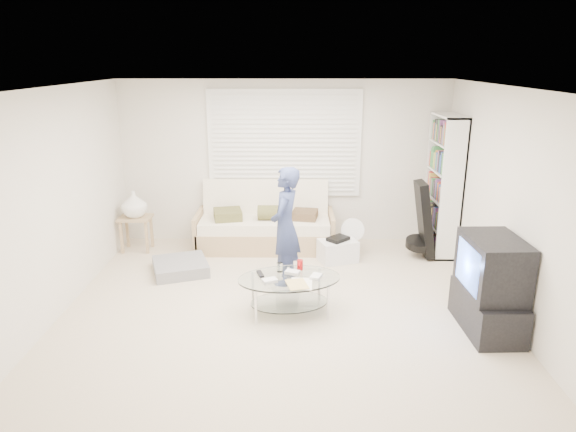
{
  "coord_description": "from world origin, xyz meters",
  "views": [
    {
      "loc": [
        0.12,
        -5.55,
        2.79
      ],
      "look_at": [
        0.07,
        0.3,
        0.99
      ],
      "focal_mm": 32.0,
      "sensor_mm": 36.0,
      "label": 1
    }
  ],
  "objects_px": {
    "tv_unit": "(490,286)",
    "coffee_table": "(290,284)",
    "bookshelf": "(443,185)",
    "futon_sofa": "(265,227)"
  },
  "relations": [
    {
      "from": "futon_sofa",
      "to": "tv_unit",
      "type": "distance_m",
      "value": 3.52
    },
    {
      "from": "futon_sofa",
      "to": "bookshelf",
      "type": "distance_m",
      "value": 2.71
    },
    {
      "from": "futon_sofa",
      "to": "bookshelf",
      "type": "height_order",
      "value": "bookshelf"
    },
    {
      "from": "coffee_table",
      "to": "bookshelf",
      "type": "bearing_deg",
      "value": 41.72
    },
    {
      "from": "futon_sofa",
      "to": "bookshelf",
      "type": "xyz_separation_m",
      "value": [
        2.61,
        -0.13,
        0.69
      ]
    },
    {
      "from": "bookshelf",
      "to": "coffee_table",
      "type": "bearing_deg",
      "value": -138.28
    },
    {
      "from": "bookshelf",
      "to": "tv_unit",
      "type": "height_order",
      "value": "bookshelf"
    },
    {
      "from": "bookshelf",
      "to": "tv_unit",
      "type": "bearing_deg",
      "value": -93.04
    },
    {
      "from": "futon_sofa",
      "to": "tv_unit",
      "type": "bearing_deg",
      "value": -44.95
    },
    {
      "from": "tv_unit",
      "to": "coffee_table",
      "type": "bearing_deg",
      "value": 170.19
    }
  ]
}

